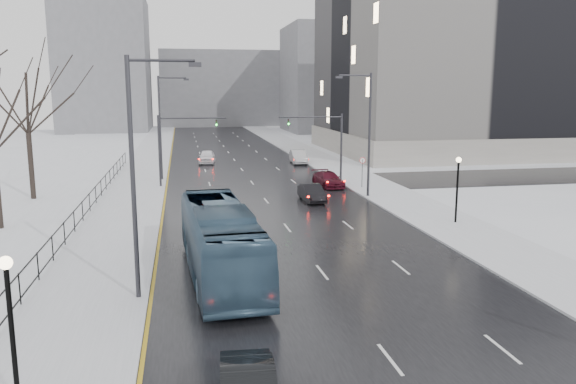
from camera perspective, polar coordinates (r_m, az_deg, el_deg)
road at (r=63.94m, az=-4.90°, el=2.51°), size 16.00×150.00×0.04m
cross_road at (r=52.15m, az=-3.53°, el=0.76°), size 130.00×10.00×0.04m
sidewalk_left at (r=63.74m, az=-14.33°, el=2.25°), size 5.00×150.00×0.16m
sidewalk_right at (r=65.83m, az=4.24°, el=2.79°), size 5.00×150.00×0.16m
park_strip at (r=65.05m, az=-22.71°, el=1.91°), size 14.00×150.00×0.12m
tree_park_d at (r=39.70m, az=-27.16°, el=-3.44°), size 8.75×8.75×12.50m
tree_park_e at (r=49.25m, az=-24.40°, el=-0.75°), size 9.45×9.45×13.50m
iron_fence at (r=34.56m, az=-21.47°, el=-3.37°), size 0.06×70.00×1.30m
streetlight_r_mid at (r=45.54m, az=8.00°, el=6.38°), size 2.95×0.25×10.00m
streetlight_l_near at (r=23.30m, az=-14.97°, el=2.47°), size 2.95×0.25×10.00m
streetlight_l_far at (r=55.14m, az=-12.64°, el=6.90°), size 2.95×0.25×10.00m
lamppost_l at (r=16.72m, az=-26.41°, el=-10.78°), size 0.36×0.36×4.28m
lamppost_r_mid at (r=37.78m, az=16.85°, el=1.17°), size 0.36×0.36×4.28m
mast_signal_right at (r=53.05m, az=4.33°, el=5.36°), size 6.10×0.33×6.50m
mast_signal_left at (r=51.24m, az=-11.77°, el=5.00°), size 6.10×0.33×6.50m
no_uturn_sign at (r=49.96m, az=7.57°, el=2.91°), size 0.60×0.06×2.70m
civic_building at (r=85.74m, az=18.52°, el=11.49°), size 41.00×31.00×24.80m
bldg_far_right at (r=122.97m, az=5.61°, el=11.35°), size 24.00×20.00×22.00m
bldg_far_left at (r=129.09m, az=-18.10°, el=12.18°), size 18.00×22.00×28.00m
bldg_far_center at (r=143.41m, az=-6.70°, el=10.37°), size 30.00×18.00×18.00m
bus at (r=26.39m, az=-6.88°, el=-4.99°), size 3.53×12.25×3.37m
sedan_center_near at (r=39.53m, az=-6.30°, el=-1.28°), size 2.24×4.39×1.43m
sedan_right_near at (r=44.03m, az=2.45°, el=-0.09°), size 1.58×4.14×1.35m
sedan_right_far at (r=50.89m, az=4.11°, el=1.30°), size 2.40×4.83×1.35m
sedan_center_far at (r=67.92m, az=-8.23°, el=3.58°), size 2.31×4.76×1.57m
sedan_right_distant at (r=66.92m, az=1.07°, el=3.59°), size 1.98×4.92×1.59m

